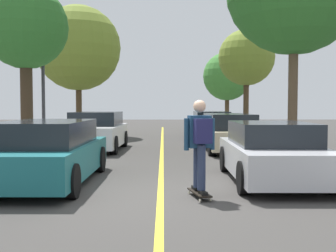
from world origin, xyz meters
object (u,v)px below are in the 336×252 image
at_px(parked_car_right_near, 229,132).
at_px(street_tree_left_nearest, 25,28).
at_px(parked_car_right_nearest, 272,153).
at_px(street_tree_right_far, 227,76).
at_px(parked_car_left_near, 96,132).
at_px(parked_car_right_far, 211,125).
at_px(skateboarder, 200,140).
at_px(street_tree_left_near, 78,48).
at_px(streetlamp, 43,56).
at_px(skateboard, 199,193).
at_px(street_tree_right_near, 246,58).
at_px(parked_car_left_nearest, 47,152).

distance_m(parked_car_right_near, street_tree_left_nearest, 7.94).
xyz_separation_m(parked_car_right_nearest, street_tree_right_far, (2.05, 20.14, 3.02)).
bearing_deg(parked_car_left_near, parked_car_right_far, 48.48).
height_order(parked_car_right_far, skateboarder, skateboarder).
xyz_separation_m(street_tree_left_near, streetlamp, (0.30, -7.75, -1.31)).
xyz_separation_m(street_tree_left_nearest, street_tree_left_near, (0.00, 8.67, 0.50)).
bearing_deg(skateboarder, streetlamp, 123.56).
xyz_separation_m(parked_car_right_far, street_tree_right_far, (2.05, 8.11, 2.98)).
bearing_deg(skateboarder, parked_car_right_near, 77.47).
bearing_deg(parked_car_right_nearest, skateboard, -137.20).
xyz_separation_m(street_tree_left_nearest, streetlamp, (0.30, 0.92, -0.81)).
xyz_separation_m(parked_car_right_nearest, street_tree_left_nearest, (-6.97, 4.86, 3.59)).
bearing_deg(parked_car_right_near, streetlamp, -176.48).
distance_m(street_tree_right_near, skateboarder, 15.82).
height_order(parked_car_right_far, streetlamp, streetlamp).
distance_m(parked_car_left_near, parked_car_right_near, 4.93).
bearing_deg(street_tree_left_near, street_tree_right_near, -0.94).
bearing_deg(street_tree_right_near, parked_car_left_nearest, -117.23).
bearing_deg(parked_car_left_nearest, skateboarder, -25.02).
distance_m(parked_car_right_far, skateboarder, 13.80).
height_order(parked_car_right_far, skateboard, parked_car_right_far).
bearing_deg(street_tree_left_nearest, parked_car_right_near, 10.80).
bearing_deg(parked_car_left_near, parked_car_right_nearest, -52.71).
height_order(parked_car_left_near, street_tree_left_nearest, street_tree_left_nearest).
bearing_deg(street_tree_right_far, parked_car_right_nearest, -95.80).
height_order(street_tree_right_near, streetlamp, streetlamp).
xyz_separation_m(parked_car_right_far, street_tree_left_nearest, (-6.97, -7.17, 3.55)).
height_order(parked_car_right_far, street_tree_right_near, street_tree_right_near).
bearing_deg(street_tree_left_near, skateboarder, -70.99).
xyz_separation_m(street_tree_left_near, street_tree_right_near, (9.02, -0.15, -0.52)).
distance_m(street_tree_left_nearest, street_tree_right_near, 12.41).
bearing_deg(streetlamp, street_tree_right_near, 41.06).
distance_m(street_tree_right_near, streetlamp, 11.59).
xyz_separation_m(street_tree_right_near, skateboarder, (-3.79, -15.03, -3.15)).
height_order(parked_car_right_far, street_tree_right_far, street_tree_right_far).
xyz_separation_m(parked_car_right_far, skateboarder, (-1.74, -13.68, 0.38)).
bearing_deg(parked_car_right_nearest, parked_car_left_near, 127.29).
distance_m(parked_car_left_near, skateboarder, 8.73).
relative_size(parked_car_right_near, street_tree_left_nearest, 0.82).
bearing_deg(street_tree_right_far, street_tree_left_near, -143.75).
distance_m(street_tree_right_far, skateboard, 22.38).
xyz_separation_m(parked_car_left_nearest, street_tree_left_near, (-2.05, 13.70, 4.05)).
relative_size(street_tree_left_nearest, streetlamp, 0.97).
relative_size(parked_car_left_nearest, street_tree_right_near, 0.80).
height_order(parked_car_right_nearest, parked_car_right_near, parked_car_right_near).
bearing_deg(streetlamp, parked_car_left_near, 21.40).
xyz_separation_m(parked_car_right_nearest, skateboarder, (-1.74, -1.66, 0.42)).
bearing_deg(parked_car_left_near, skateboarder, -68.62).
height_order(parked_car_right_nearest, skateboard, parked_car_right_nearest).
bearing_deg(skateboard, parked_car_left_near, 111.42).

